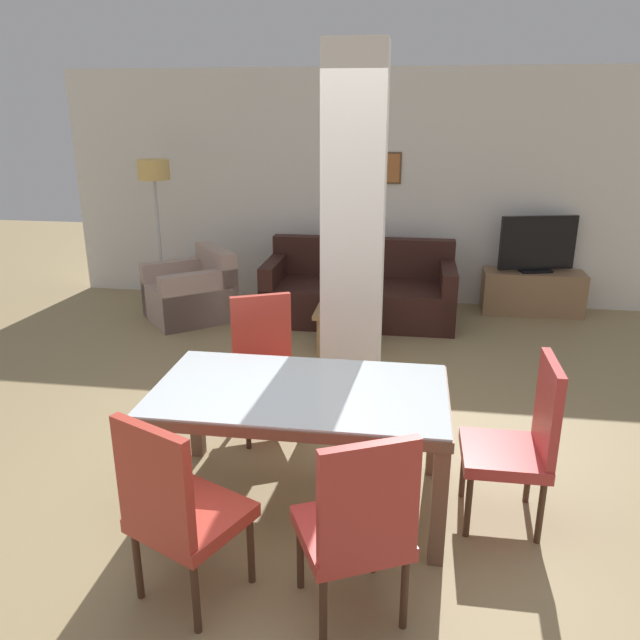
{
  "coord_description": "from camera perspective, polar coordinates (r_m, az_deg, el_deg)",
  "views": [
    {
      "loc": [
        0.59,
        -3.17,
        2.24
      ],
      "look_at": [
        0.0,
        0.78,
        0.89
      ],
      "focal_mm": 35.0,
      "sensor_mm": 36.0,
      "label": 1
    }
  ],
  "objects": [
    {
      "name": "sofa",
      "position": [
        6.98,
        3.64,
        2.41
      ],
      "size": [
        2.07,
        0.95,
        0.86
      ],
      "rotation": [
        0.0,
        0.0,
        3.14
      ],
      "color": "black",
      "rests_on": "ground_plane"
    },
    {
      "name": "armchair",
      "position": [
        7.12,
        -11.58,
        2.29
      ],
      "size": [
        1.17,
        1.16,
        0.78
      ],
      "rotation": [
        0.0,
        0.0,
        2.26
      ],
      "color": "tan",
      "rests_on": "ground_plane"
    },
    {
      "name": "tv_stand",
      "position": [
        7.59,
        18.83,
        2.41
      ],
      "size": [
        1.12,
        0.4,
        0.49
      ],
      "color": "#936D4A",
      "rests_on": "ground_plane"
    },
    {
      "name": "divider_pillar",
      "position": [
        4.69,
        3.07,
        7.7
      ],
      "size": [
        0.45,
        0.35,
        2.7
      ],
      "color": "white",
      "rests_on": "ground_plane"
    },
    {
      "name": "dining_table",
      "position": [
        3.62,
        -1.83,
        -8.37
      ],
      "size": [
        1.67,
        0.95,
        0.74
      ],
      "color": "brown",
      "rests_on": "ground_plane"
    },
    {
      "name": "coffee_table",
      "position": [
        6.07,
        2.22,
        -0.88
      ],
      "size": [
        0.56,
        0.47,
        0.41
      ],
      "color": "#9C7346",
      "rests_on": "ground_plane"
    },
    {
      "name": "ground_plane",
      "position": [
        3.93,
        -1.73,
        -16.14
      ],
      "size": [
        18.0,
        18.0,
        0.0
      ],
      "primitive_type": "plane",
      "color": "#9A8358"
    },
    {
      "name": "tv_screen",
      "position": [
        7.46,
        19.28,
        6.5
      ],
      "size": [
        0.86,
        0.28,
        0.64
      ],
      "rotation": [
        0.0,
        0.0,
        3.39
      ],
      "color": "black",
      "rests_on": "tv_stand"
    },
    {
      "name": "back_wall",
      "position": [
        7.54,
        4.02,
        11.86
      ],
      "size": [
        7.2,
        0.09,
        2.7
      ],
      "color": "white",
      "rests_on": "ground_plane"
    },
    {
      "name": "dining_chair_near_right",
      "position": [
        2.87,
        3.47,
        -18.08
      ],
      "size": [
        0.61,
        0.61,
        0.99
      ],
      "rotation": [
        0.0,
        0.0,
        0.44
      ],
      "color": "#BE3732",
      "rests_on": "ground_plane"
    },
    {
      "name": "dining_chair_far_left",
      "position": [
        4.51,
        -5.01,
        -3.76
      ],
      "size": [
        0.61,
        0.61,
        0.99
      ],
      "rotation": [
        0.0,
        0.0,
        -2.7
      ],
      "color": "#C43D31",
      "rests_on": "ground_plane"
    },
    {
      "name": "dining_chair_near_left",
      "position": [
        3.03,
        -12.91,
        -16.31
      ],
      "size": [
        0.61,
        0.61,
        0.99
      ],
      "rotation": [
        0.0,
        0.0,
        -0.44
      ],
      "color": "#BB3A2D",
      "rests_on": "ground_plane"
    },
    {
      "name": "dining_chair_head_right",
      "position": [
        3.66,
        17.91,
        -10.26
      ],
      "size": [
        0.46,
        0.46,
        0.99
      ],
      "rotation": [
        0.0,
        0.0,
        1.57
      ],
      "color": "#BC3735",
      "rests_on": "ground_plane"
    },
    {
      "name": "bottle",
      "position": [
        6.02,
        2.56,
        1.79
      ],
      "size": [
        0.06,
        0.06,
        0.23
      ],
      "color": "#4C2D14",
      "rests_on": "coffee_table"
    },
    {
      "name": "floor_lamp",
      "position": [
        7.42,
        -14.88,
        11.96
      ],
      "size": [
        0.36,
        0.36,
        1.71
      ],
      "color": "#B7B7BC",
      "rests_on": "ground_plane"
    }
  ]
}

